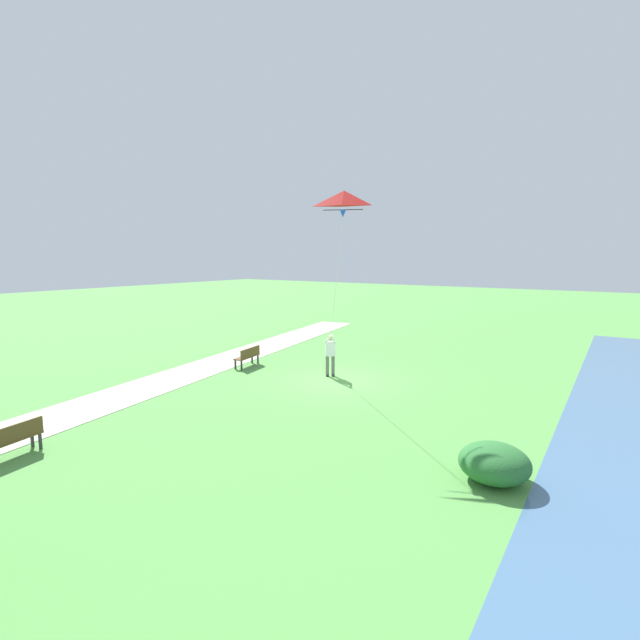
{
  "coord_description": "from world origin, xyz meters",
  "views": [
    {
      "loc": [
        -9.4,
        15.4,
        4.96
      ],
      "look_at": [
        0.28,
        0.8,
        2.52
      ],
      "focal_mm": 25.79,
      "sensor_mm": 36.0,
      "label": 1
    }
  ],
  "objects_px": {
    "flying_kite": "(344,206)",
    "park_bench_far_walkway": "(11,439)",
    "person_kite_flyer": "(330,352)",
    "park_bench_near_walkway": "(248,356)",
    "lakeside_shrub": "(494,463)"
  },
  "relations": [
    {
      "from": "park_bench_near_walkway",
      "to": "flying_kite",
      "type": "bearing_deg",
      "value": 156.55
    },
    {
      "from": "flying_kite",
      "to": "park_bench_far_walkway",
      "type": "distance_m",
      "value": 10.8
    },
    {
      "from": "flying_kite",
      "to": "lakeside_shrub",
      "type": "bearing_deg",
      "value": 158.01
    },
    {
      "from": "person_kite_flyer",
      "to": "flying_kite",
      "type": "relative_size",
      "value": 0.36
    },
    {
      "from": "person_kite_flyer",
      "to": "lakeside_shrub",
      "type": "bearing_deg",
      "value": 144.41
    },
    {
      "from": "person_kite_flyer",
      "to": "flying_kite",
      "type": "distance_m",
      "value": 7.01
    },
    {
      "from": "person_kite_flyer",
      "to": "flying_kite",
      "type": "height_order",
      "value": "flying_kite"
    },
    {
      "from": "flying_kite",
      "to": "lakeside_shrub",
      "type": "height_order",
      "value": "flying_kite"
    },
    {
      "from": "person_kite_flyer",
      "to": "lakeside_shrub",
      "type": "xyz_separation_m",
      "value": [
        -7.85,
        5.62,
        -0.62
      ]
    },
    {
      "from": "park_bench_near_walkway",
      "to": "person_kite_flyer",
      "type": "bearing_deg",
      "value": -170.96
    },
    {
      "from": "lakeside_shrub",
      "to": "person_kite_flyer",
      "type": "bearing_deg",
      "value": -35.59
    },
    {
      "from": "person_kite_flyer",
      "to": "park_bench_far_walkway",
      "type": "distance_m",
      "value": 11.27
    },
    {
      "from": "flying_kite",
      "to": "park_bench_far_walkway",
      "type": "bearing_deg",
      "value": 55.97
    },
    {
      "from": "person_kite_flyer",
      "to": "park_bench_near_walkway",
      "type": "xyz_separation_m",
      "value": [
        3.99,
        0.64,
        -0.54
      ]
    },
    {
      "from": "person_kite_flyer",
      "to": "lakeside_shrub",
      "type": "relative_size",
      "value": 1.18
    }
  ]
}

